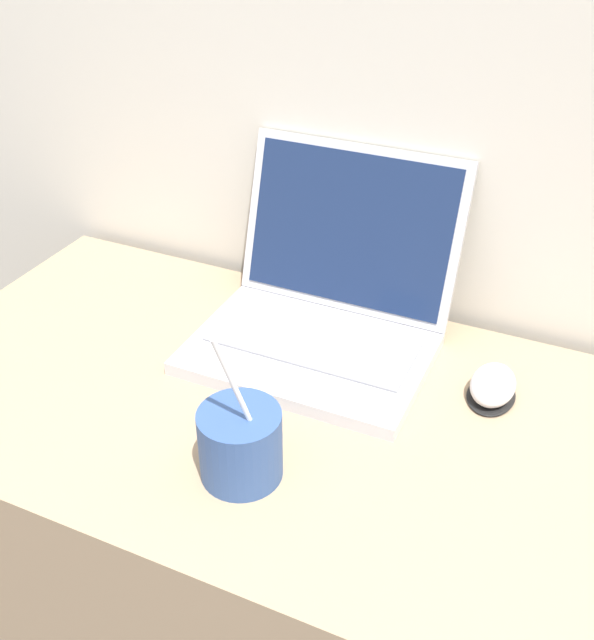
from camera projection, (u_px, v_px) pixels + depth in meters
desk at (323, 603)px, 1.16m from camera, size 1.21×0.56×0.76m
laptop at (325, 304)px, 1.07m from camera, size 0.33×0.31×0.25m
drink_cup at (240, 443)px, 0.85m from camera, size 0.10×0.10×0.21m
computer_mouse at (493, 386)px, 0.98m from camera, size 0.06×0.09×0.04m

